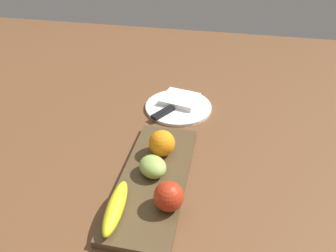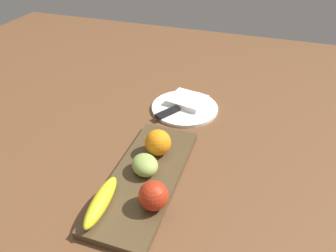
{
  "view_description": "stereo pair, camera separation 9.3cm",
  "coord_description": "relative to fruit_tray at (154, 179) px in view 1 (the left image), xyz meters",
  "views": [
    {
      "loc": [
        -0.52,
        -0.19,
        0.59
      ],
      "look_at": [
        0.22,
        -0.03,
        0.05
      ],
      "focal_mm": 34.28,
      "sensor_mm": 36.0,
      "label": 1
    },
    {
      "loc": [
        -0.5,
        -0.28,
        0.59
      ],
      "look_at": [
        0.22,
        -0.03,
        0.05
      ],
      "focal_mm": 34.28,
      "sensor_mm": 36.0,
      "label": 2
    }
  ],
  "objects": [
    {
      "name": "orange_near_apple",
      "position": [
        0.09,
        -0.0,
        0.05
      ],
      "size": [
        0.07,
        0.07,
        0.07
      ],
      "primitive_type": "sphere",
      "color": "orange",
      "rests_on": "fruit_tray"
    },
    {
      "name": "grape_bunch",
      "position": [
        0.01,
        0.0,
        0.03
      ],
      "size": [
        0.1,
        0.1,
        0.05
      ],
      "primitive_type": "ellipsoid",
      "rotation": [
        0.0,
        0.0,
        0.8
      ],
      "color": "#92AD52",
      "rests_on": "fruit_tray"
    },
    {
      "name": "ground_plane",
      "position": [
        -0.04,
        0.03,
        -0.01
      ],
      "size": [
        2.4,
        2.4,
        0.0
      ],
      "primitive_type": "plane",
      "color": "brown"
    },
    {
      "name": "folded_napkin",
      "position": [
        0.39,
        0.0,
        0.01
      ],
      "size": [
        0.13,
        0.14,
        0.02
      ],
      "primitive_type": "cube",
      "rotation": [
        0.0,
        0.0,
        -0.2
      ],
      "color": "white",
      "rests_on": "dinner_plate"
    },
    {
      "name": "banana",
      "position": [
        -0.13,
        0.05,
        0.03
      ],
      "size": [
        0.16,
        0.05,
        0.04
      ],
      "primitive_type": "ellipsoid",
      "rotation": [
        0.0,
        0.0,
        0.06
      ],
      "color": "yellow",
      "rests_on": "fruit_tray"
    },
    {
      "name": "apple",
      "position": [
        -0.09,
        -0.06,
        0.04
      ],
      "size": [
        0.07,
        0.07,
        0.07
      ],
      "primitive_type": "sphere",
      "color": "#AC2B14",
      "rests_on": "fruit_tray"
    },
    {
      "name": "fruit_tray",
      "position": [
        0.0,
        0.0,
        0.0
      ],
      "size": [
        0.42,
        0.16,
        0.02
      ],
      "primitive_type": "cube",
      "color": "#4C3B24",
      "rests_on": "ground_plane"
    },
    {
      "name": "knife",
      "position": [
        0.31,
        0.03,
        0.01
      ],
      "size": [
        0.16,
        0.11,
        0.01
      ],
      "rotation": [
        0.0,
        0.0,
        -0.56
      ],
      "color": "silver",
      "rests_on": "dinner_plate"
    },
    {
      "name": "dinner_plate",
      "position": [
        0.36,
        -0.0,
        -0.0
      ],
      "size": [
        0.23,
        0.23,
        0.01
      ],
      "primitive_type": "cylinder",
      "color": "white",
      "rests_on": "ground_plane"
    }
  ]
}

